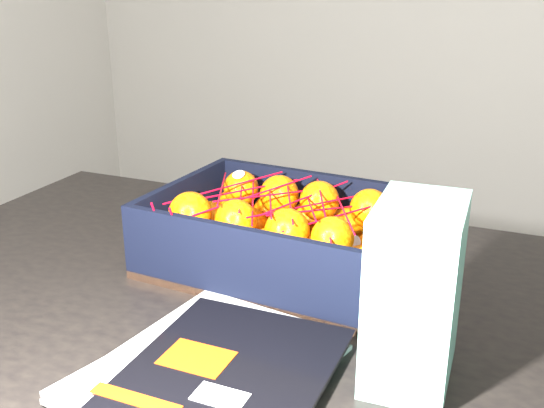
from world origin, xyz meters
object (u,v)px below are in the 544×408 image
at_px(retail_carton, 415,293).
at_px(produce_crate, 281,245).
at_px(table, 253,366).
at_px(magazine_stack, 211,370).

bearing_deg(retail_carton, produce_crate, 137.13).
height_order(table, retail_carton, retail_carton).
height_order(table, produce_crate, produce_crate).
distance_m(produce_crate, retail_carton, 0.31).
bearing_deg(magazine_stack, retail_carton, 29.10).
height_order(produce_crate, retail_carton, retail_carton).
relative_size(table, magazine_stack, 3.90).
bearing_deg(table, produce_crate, 97.45).
height_order(magazine_stack, retail_carton, retail_carton).
xyz_separation_m(table, retail_carton, (0.23, -0.06, 0.20)).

